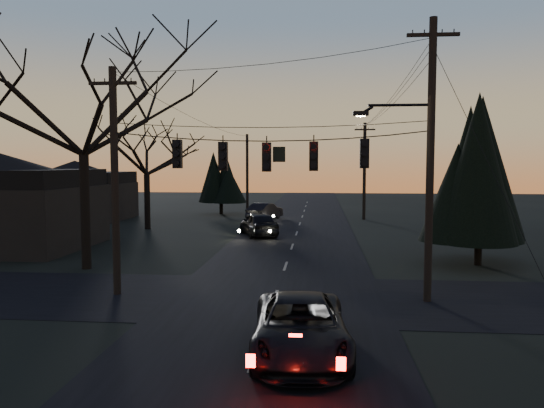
# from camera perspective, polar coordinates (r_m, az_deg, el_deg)

# --- Properties ---
(main_road) EXTENTS (8.00, 120.00, 0.02)m
(main_road) POSITION_cam_1_polar(r_m,az_deg,el_deg) (29.61, 1.97, -5.22)
(main_road) COLOR black
(main_road) RESTS_ON ground
(cross_road) EXTENTS (60.00, 7.00, 0.02)m
(cross_road) POSITION_cam_1_polar(r_m,az_deg,el_deg) (19.84, 0.31, -10.04)
(cross_road) COLOR black
(cross_road) RESTS_ON ground
(utility_pole_right) EXTENTS (5.00, 0.30, 10.00)m
(utility_pole_right) POSITION_cam_1_polar(r_m,az_deg,el_deg) (20.15, 16.34, -10.02)
(utility_pole_right) COLOR black
(utility_pole_right) RESTS_ON ground
(utility_pole_left) EXTENTS (1.80, 0.30, 8.50)m
(utility_pole_left) POSITION_cam_1_polar(r_m,az_deg,el_deg) (21.20, -16.29, -9.30)
(utility_pole_left) COLOR black
(utility_pole_left) RESTS_ON ground
(utility_pole_far_r) EXTENTS (1.80, 0.30, 8.50)m
(utility_pole_far_r) POSITION_cam_1_polar(r_m,az_deg,el_deg) (47.56, 9.84, -1.65)
(utility_pole_far_r) COLOR black
(utility_pole_far_r) RESTS_ON ground
(utility_pole_far_l) EXTENTS (0.30, 0.30, 8.00)m
(utility_pole_far_l) POSITION_cam_1_polar(r_m,az_deg,el_deg) (55.89, -2.67, -0.70)
(utility_pole_far_l) COLOR black
(utility_pole_far_l) RESTS_ON ground
(span_signal_assembly) EXTENTS (11.50, 0.44, 1.58)m
(span_signal_assembly) POSITION_cam_1_polar(r_m,az_deg,el_deg) (19.24, -0.40, 5.27)
(span_signal_assembly) COLOR black
(span_signal_assembly) RESTS_ON ground
(bare_tree_left) EXTENTS (9.59, 9.59, 10.70)m
(bare_tree_left) POSITION_cam_1_polar(r_m,az_deg,el_deg) (26.28, -19.72, 9.66)
(bare_tree_left) COLOR black
(bare_tree_left) RESTS_ON ground
(evergreen_right) EXTENTS (4.47, 4.47, 7.84)m
(evergreen_right) POSITION_cam_1_polar(r_m,az_deg,el_deg) (27.46, 21.50, 3.17)
(evergreen_right) COLOR black
(evergreen_right) RESTS_ON ground
(bare_tree_dist) EXTENTS (6.56, 6.56, 8.26)m
(bare_tree_dist) POSITION_cam_1_polar(r_m,az_deg,el_deg) (40.92, -13.37, 5.41)
(bare_tree_dist) COLOR black
(bare_tree_dist) RESTS_ON ground
(evergreen_dist) EXTENTS (3.82, 3.82, 5.44)m
(evergreen_dist) POSITION_cam_1_polar(r_m,az_deg,el_deg) (51.87, -5.50, 2.56)
(evergreen_dist) COLOR black
(evergreen_dist) RESTS_ON ground
(house_left_far) EXTENTS (9.00, 7.00, 5.20)m
(house_left_far) POSITION_cam_1_polar(r_m,az_deg,el_deg) (50.12, -20.38, 1.43)
(house_left_far) COLOR black
(house_left_far) RESTS_ON ground
(suv_near) EXTENTS (2.72, 5.37, 1.45)m
(suv_near) POSITION_cam_1_polar(r_m,az_deg,el_deg) (14.07, 3.08, -13.10)
(suv_near) COLOR black
(suv_near) RESTS_ON ground
(sedan_oncoming_a) EXTENTS (3.45, 5.12, 1.62)m
(sedan_oncoming_a) POSITION_cam_1_polar(r_m,az_deg,el_deg) (36.26, -1.44, -2.17)
(sedan_oncoming_a) COLOR black
(sedan_oncoming_a) RESTS_ON ground
(sedan_oncoming_b) EXTENTS (3.00, 4.73, 1.47)m
(sedan_oncoming_b) POSITION_cam_1_polar(r_m,az_deg,el_deg) (46.61, -0.77, -0.80)
(sedan_oncoming_b) COLOR black
(sedan_oncoming_b) RESTS_ON ground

